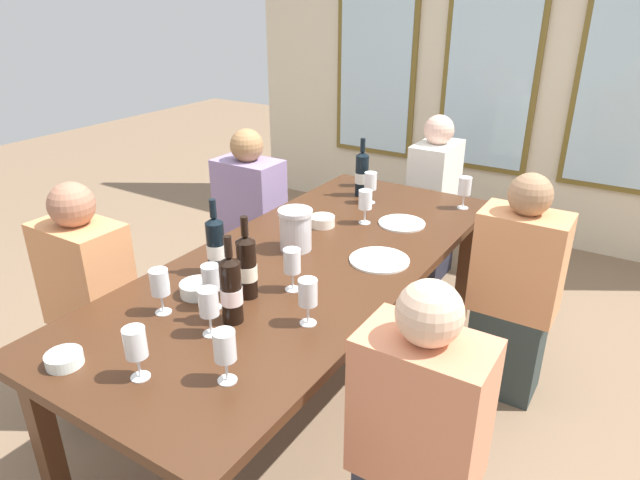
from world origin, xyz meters
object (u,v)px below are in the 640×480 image
object	(u,v)px
seated_person_0	(251,225)
wine_bottle_1	(247,266)
wine_bottle_2	(216,245)
tasting_bowl_2	(322,221)
wine_bottle_0	(231,289)
tasting_bowl_0	(64,359)
wine_glass_8	(225,347)
seated_person_4	(433,203)
wine_glass_1	(365,200)
wine_glass_7	(370,183)
wine_glass_5	(135,345)
wine_glass_4	(209,303)
wine_bottle_3	(362,174)
wine_glass_0	(308,293)
tasting_bowl_1	(198,289)
wine_glass_2	(160,283)
white_plate_0	(402,223)
wine_glass_10	(465,188)
seated_person_3	(417,450)
wine_glass_3	(211,279)
wine_glass_9	(362,166)
metal_pitcher	(296,229)
white_plate_1	(379,260)
wine_glass_6	(292,262)
seated_person_1	(514,294)
seated_person_2	(92,308)

from	to	relation	value
seated_person_0	wine_bottle_1	bearing A→B (deg)	-51.36
wine_bottle_2	tasting_bowl_2	xyz separation A→B (m)	(0.10, 0.66, -0.10)
wine_bottle_0	seated_person_0	xyz separation A→B (m)	(-0.83, 1.13, -0.34)
tasting_bowl_0	wine_glass_8	distance (m)	0.54
tasting_bowl_0	seated_person_4	xyz separation A→B (m)	(0.23, 2.55, -0.23)
wine_bottle_0	seated_person_0	world-z (taller)	seated_person_0
wine_glass_1	wine_glass_7	bearing A→B (deg)	112.49
wine_glass_7	wine_glass_8	size ratio (longest dim) A/B	1.00
wine_glass_5	wine_glass_4	bearing A→B (deg)	85.53
wine_bottle_3	wine_glass_0	bearing A→B (deg)	-69.49
wine_bottle_3	tasting_bowl_1	bearing A→B (deg)	-89.53
wine_bottle_1	wine_glass_2	bearing A→B (deg)	-125.48
tasting_bowl_1	wine_glass_8	distance (m)	0.57
wine_bottle_3	wine_glass_7	bearing A→B (deg)	-40.60
white_plate_0	wine_glass_10	xyz separation A→B (m)	(0.18, 0.38, 0.11)
wine_bottle_2	tasting_bowl_0	world-z (taller)	wine_bottle_2
wine_glass_10	seated_person_3	bearing A→B (deg)	-75.11
wine_glass_5	seated_person_4	distance (m)	2.49
wine_glass_3	wine_glass_9	size ratio (longest dim) A/B	1.00
wine_glass_8	seated_person_4	size ratio (longest dim) A/B	0.16
metal_pitcher	tasting_bowl_1	xyz separation A→B (m)	(-0.08, -0.55, -0.07)
white_plate_1	wine_glass_0	distance (m)	0.59
wine_bottle_0	wine_glass_8	bearing A→B (deg)	-52.84
white_plate_0	tasting_bowl_1	size ratio (longest dim) A/B	1.72
wine_bottle_1	tasting_bowl_2	distance (m)	0.76
white_plate_0	seated_person_4	distance (m)	0.97
wine_glass_4	wine_glass_6	xyz separation A→B (m)	(0.06, 0.40, 0.00)
wine_glass_9	wine_glass_3	bearing A→B (deg)	-82.34
wine_glass_7	wine_glass_9	xyz separation A→B (m)	(-0.18, 0.24, 0.00)
tasting_bowl_1	wine_glass_6	size ratio (longest dim) A/B	0.78
white_plate_0	wine_glass_9	bearing A→B (deg)	136.88
tasting_bowl_2	seated_person_0	xyz separation A→B (m)	(-0.64, 0.21, -0.24)
wine_bottle_2	seated_person_1	xyz separation A→B (m)	(1.02, 0.87, -0.34)
wine_glass_4	wine_glass_8	distance (m)	0.27
wine_glass_7	wine_glass_10	distance (m)	0.50
tasting_bowl_0	seated_person_1	world-z (taller)	seated_person_1
tasting_bowl_0	white_plate_1	bearing A→B (deg)	66.94
wine_glass_0	seated_person_0	bearing A→B (deg)	136.90
wine_glass_0	wine_glass_5	bearing A→B (deg)	-116.97
tasting_bowl_1	wine_glass_1	xyz separation A→B (m)	(0.20, 0.99, 0.10)
white_plate_0	wine_bottle_1	xyz separation A→B (m)	(-0.20, -0.98, 0.12)
tasting_bowl_1	seated_person_2	distance (m)	0.65
wine_bottle_2	tasting_bowl_1	bearing A→B (deg)	-71.95
wine_glass_4	wine_glass_3	bearing A→B (deg)	129.65
seated_person_1	wine_glass_6	bearing A→B (deg)	-129.32
wine_glass_0	wine_glass_6	world-z (taller)	same
white_plate_1	tasting_bowl_0	distance (m)	1.29
white_plate_1	wine_bottle_3	bearing A→B (deg)	123.57
wine_glass_2	wine_glass_5	world-z (taller)	same
wine_bottle_1	white_plate_1	bearing A→B (deg)	61.74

